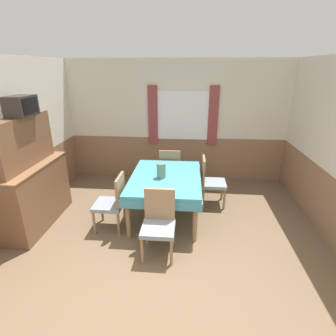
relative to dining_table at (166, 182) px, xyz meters
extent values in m
plane|color=brown|center=(0.08, -1.95, -0.62)|extent=(16.00, 16.00, 0.00)
cube|color=silver|center=(0.08, 1.73, 1.15)|extent=(5.14, 0.05, 1.65)
cube|color=#89664C|center=(0.08, 1.73, -0.15)|extent=(5.14, 0.05, 0.95)
cube|color=white|center=(0.22, 1.69, 0.82)|extent=(1.17, 0.01, 1.04)
cube|color=brown|center=(-0.43, 1.67, 0.82)|extent=(0.21, 0.03, 1.26)
cube|color=brown|center=(0.86, 1.67, 0.82)|extent=(0.21, 0.03, 1.26)
cube|color=silver|center=(-2.31, -0.12, 1.15)|extent=(0.05, 4.05, 1.65)
cube|color=#89664C|center=(-2.31, -0.12, -0.15)|extent=(0.05, 4.05, 0.95)
cube|color=#89664C|center=(2.48, -0.12, -0.15)|extent=(0.05, 4.05, 0.95)
cube|color=teal|center=(0.00, 0.00, 0.07)|extent=(1.15, 1.56, 0.06)
cube|color=teal|center=(0.00, 0.00, -0.02)|extent=(1.18, 1.59, 0.12)
cylinder|color=#93704C|center=(-0.49, -0.70, -0.29)|extent=(0.07, 0.07, 0.67)
cylinder|color=#93704C|center=(0.49, -0.70, -0.29)|extent=(0.07, 0.07, 0.67)
cylinder|color=#93704C|center=(-0.49, 0.70, -0.29)|extent=(0.07, 0.07, 0.67)
cylinder|color=#93704C|center=(0.49, 0.70, -0.29)|extent=(0.07, 0.07, 0.67)
cylinder|color=#93704C|center=(-0.19, 1.25, -0.43)|extent=(0.04, 0.04, 0.39)
cylinder|color=#93704C|center=(0.19, 1.25, -0.43)|extent=(0.04, 0.04, 0.39)
cylinder|color=#93704C|center=(-0.19, 0.87, -0.43)|extent=(0.04, 0.04, 0.39)
cylinder|color=#93704C|center=(0.19, 0.87, -0.43)|extent=(0.04, 0.04, 0.39)
cube|color=gray|center=(0.00, 1.06, -0.21)|extent=(0.44, 0.44, 0.06)
cube|color=#93704C|center=(0.00, 0.86, 0.05)|extent=(0.42, 0.04, 0.46)
cylinder|color=#93704C|center=(0.19, -1.25, -0.43)|extent=(0.04, 0.04, 0.39)
cylinder|color=#93704C|center=(-0.19, -1.25, -0.43)|extent=(0.04, 0.04, 0.39)
cylinder|color=#93704C|center=(0.19, -0.87, -0.43)|extent=(0.04, 0.04, 0.39)
cylinder|color=#93704C|center=(-0.19, -0.87, -0.43)|extent=(0.04, 0.04, 0.39)
cube|color=gray|center=(0.00, -1.06, -0.21)|extent=(0.44, 0.44, 0.06)
cube|color=#93704C|center=(0.00, -0.86, 0.05)|extent=(0.42, 0.04, 0.46)
cylinder|color=#93704C|center=(-1.04, -0.67, -0.43)|extent=(0.04, 0.04, 0.39)
cylinder|color=#93704C|center=(-1.04, -0.29, -0.43)|extent=(0.04, 0.04, 0.39)
cylinder|color=#93704C|center=(-0.66, -0.67, -0.43)|extent=(0.04, 0.04, 0.39)
cylinder|color=#93704C|center=(-0.66, -0.29, -0.43)|extent=(0.04, 0.04, 0.39)
cube|color=gray|center=(-0.85, -0.48, -0.21)|extent=(0.44, 0.44, 0.06)
cube|color=#93704C|center=(-0.65, -0.48, 0.05)|extent=(0.04, 0.42, 0.46)
cylinder|color=#93704C|center=(1.04, 0.67, -0.43)|extent=(0.04, 0.04, 0.39)
cylinder|color=#93704C|center=(1.04, 0.29, -0.43)|extent=(0.04, 0.04, 0.39)
cylinder|color=#93704C|center=(0.66, 0.67, -0.43)|extent=(0.04, 0.04, 0.39)
cylinder|color=#93704C|center=(0.66, 0.29, -0.43)|extent=(0.04, 0.04, 0.39)
cube|color=gray|center=(0.85, 0.48, -0.21)|extent=(0.44, 0.44, 0.06)
cube|color=#93704C|center=(0.65, 0.48, 0.05)|extent=(0.04, 0.42, 0.46)
cube|color=brown|center=(-2.05, -0.43, -0.12)|extent=(0.44, 1.41, 1.02)
cube|color=#8C5F3F|center=(-2.05, -0.43, 0.38)|extent=(0.46, 1.43, 0.02)
cube|color=brown|center=(-2.10, -0.43, 0.76)|extent=(0.24, 1.27, 0.74)
cube|color=#2D2823|center=(-2.04, -0.38, 1.28)|extent=(0.28, 0.45, 0.29)
cube|color=black|center=(-1.89, -0.38, 1.28)|extent=(0.01, 0.37, 0.22)
cylinder|color=slate|center=(-0.07, -0.05, 0.22)|extent=(0.14, 0.14, 0.24)
camera|label=1|loc=(0.38, -3.99, 1.80)|focal=28.00mm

